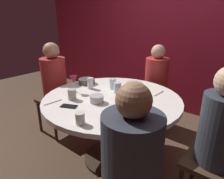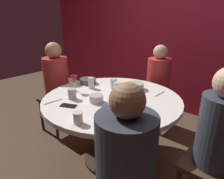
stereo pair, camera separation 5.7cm
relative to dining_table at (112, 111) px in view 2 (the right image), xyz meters
The scene contains 21 objects.
ground_plane 0.58m from the dining_table, ahead, with size 8.00×8.00×0.00m, color #4C3828.
back_wall 1.84m from the dining_table, 90.00° to the left, with size 6.00×0.10×2.60m, color maroon.
dining_table is the anchor object (origin of this frame).
seated_diner_left 0.95m from the dining_table, behind, with size 0.40×0.40×1.18m.
seated_diner_back 0.94m from the dining_table, 90.00° to the left, with size 0.40×0.40×1.14m.
seated_diner_right 0.98m from the dining_table, ahead, with size 0.40×0.40×1.18m.
seated_diner_front_right 0.97m from the dining_table, 45.00° to the right, with size 0.57×0.57×1.18m.
candle_holder 0.21m from the dining_table, 24.02° to the left, with size 0.08×0.08×0.10m.
wine_glass 0.50m from the dining_table, 161.41° to the right, with size 0.08×0.08×0.18m.
dinner_plate 0.41m from the dining_table, 35.78° to the right, with size 0.24×0.24×0.01m, color #B2ADA3.
cell_phone 0.46m from the dining_table, 111.03° to the right, with size 0.07×0.14×0.01m, color black.
bowl_serving_large 0.26m from the dining_table, 99.80° to the right, with size 0.13×0.13×0.07m, color #B7B7BC.
bowl_salad_center 0.39m from the dining_table, 83.54° to the left, with size 0.18×0.18×0.07m, color #B2ADA3.
bowl_small_white 0.55m from the dining_table, 163.97° to the left, with size 0.19×0.19×0.06m, color #4C4742.
cup_near_candle 0.32m from the dining_table, 126.66° to the left, with size 0.07×0.07×0.11m, color silver.
cup_by_left_diner 0.24m from the dining_table, 101.16° to the left, with size 0.08×0.08×0.12m, color silver.
cup_by_right_diner 0.41m from the dining_table, behind, with size 0.06×0.06×0.12m, color silver.
cup_center_front 0.60m from the dining_table, 75.32° to the right, with size 0.07×0.07×0.09m, color beige.
cup_far_edge 0.43m from the dining_table, 133.52° to the right, with size 0.08×0.08×0.10m, color #B2ADA3.
fork_near_plate 0.58m from the dining_table, 127.67° to the right, with size 0.02×0.18×0.01m, color #B7B7BC.
knife_near_plate 0.51m from the dining_table, 50.52° to the left, with size 0.02×0.18×0.01m, color #B7B7BC.
Camera 2 is at (1.17, -1.36, 1.46)m, focal length 31.76 mm.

